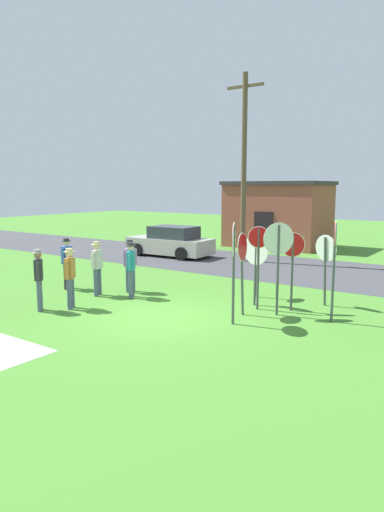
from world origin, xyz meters
TOP-DOWN VIEW (x-y plane):
  - ground_plane at (0.00, 0.00)m, footprint 80.00×80.00m
  - street_asphalt at (0.00, 9.08)m, footprint 60.00×6.40m
  - building_background at (-3.69, 15.62)m, footprint 5.61×3.93m
  - utility_pole at (-2.77, 9.71)m, footprint 1.80×0.24m
  - parked_car_on_street at (-6.49, 9.05)m, footprint 4.36×2.13m
  - stop_sign_nearest at (3.15, 3.83)m, footprint 0.73×0.35m
  - stop_sign_rear_left at (1.74, 2.35)m, footprint 0.58×0.24m
  - stop_sign_leaning_right at (1.88, 0.70)m, footprint 0.37×0.78m
  - stop_sign_center_cluster at (2.58, 2.77)m, footprint 0.55×0.44m
  - stop_sign_far_back at (1.64, 1.60)m, footprint 0.19×0.77m
  - stop_sign_leaning_left at (1.46, 2.74)m, footprint 0.88×0.21m
  - stop_sign_tallest at (2.44, 2.11)m, footprint 0.57×0.67m
  - stop_sign_rear_right at (1.02, 3.64)m, footprint 0.07×0.65m
  - stop_sign_low_front at (3.87, 2.32)m, footprint 0.23×0.61m
  - person_in_dark_shirt at (-2.17, 1.38)m, footprint 0.38×0.49m
  - person_on_left at (-3.22, 0.94)m, footprint 0.32×0.55m
  - person_near_signs at (-2.68, -0.62)m, footprint 0.38×0.50m
  - person_in_blue at (-2.72, 1.93)m, footprint 0.32×0.56m
  - person_holding_notes at (-4.79, 1.06)m, footprint 0.31×0.55m
  - person_in_teal at (-3.21, -1.28)m, footprint 0.45×0.40m

SIDE VIEW (x-z plane):
  - ground_plane at x=0.00m, z-range 0.00..0.00m
  - street_asphalt at x=0.00m, z-range 0.00..0.01m
  - parked_car_on_street at x=-6.49m, z-range -0.07..1.44m
  - person_in_dark_shirt at x=-2.17m, z-range 0.12..1.85m
  - person_on_left at x=-3.22m, z-range 0.12..1.85m
  - person_near_signs at x=-2.68m, z-range 0.12..1.85m
  - person_in_blue at x=-2.72m, z-range 0.12..1.85m
  - person_holding_notes at x=-4.79m, z-range 0.12..1.85m
  - person_in_teal at x=-3.21m, z-range 0.12..1.85m
  - stop_sign_rear_right at x=1.02m, z-range 0.35..2.43m
  - stop_sign_nearest at x=3.15m, z-range 0.38..2.47m
  - stop_sign_leaning_left at x=1.46m, z-range 0.39..2.47m
  - stop_sign_center_cluster at x=2.58m, z-range 0.39..2.60m
  - stop_sign_far_back at x=1.64m, z-range 0.41..2.66m
  - stop_sign_rear_left at x=1.74m, z-range 0.38..2.75m
  - stop_sign_low_front at x=3.87m, z-range 0.43..3.04m
  - stop_sign_tallest at x=2.44m, z-range 0.49..3.01m
  - stop_sign_leaning_right at x=1.88m, z-range 0.50..3.10m
  - building_background at x=-3.69m, z-range 0.01..3.76m
  - utility_pole at x=-2.77m, z-range 0.18..8.65m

